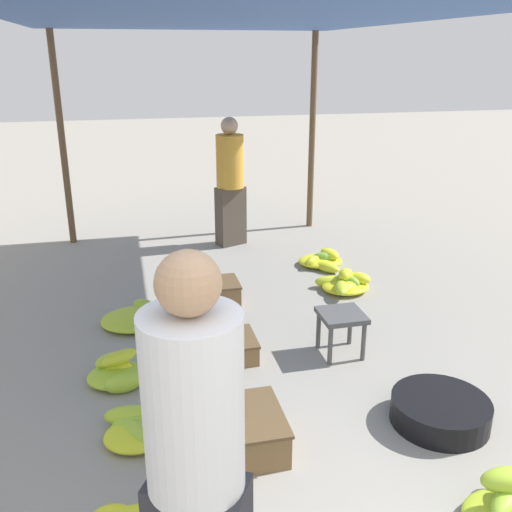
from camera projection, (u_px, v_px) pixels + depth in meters
canopy_post_back_left at (62, 142)px, 6.77m from camera, size 0.08×0.08×2.51m
canopy_post_back_right at (312, 134)px, 7.44m from camera, size 0.08×0.08×2.51m
canopy_tarp at (237, 12)px, 4.07m from camera, size 3.52×6.09×0.04m
vendor_foreground at (196, 462)px, 2.05m from camera, size 0.48×0.48×1.68m
stool at (341, 321)px, 4.44m from camera, size 0.34×0.34×0.35m
basin_black at (440, 411)px, 3.67m from camera, size 0.63×0.63×0.17m
banana_pile_left_0 at (138, 429)px, 3.52m from camera, size 0.47×0.49×0.16m
banana_pile_left_2 at (118, 372)px, 4.13m from camera, size 0.43×0.47×0.23m
banana_pile_left_3 at (142, 316)px, 5.05m from camera, size 0.66×0.64×0.15m
banana_pile_right_1 at (323, 260)px, 6.38m from camera, size 0.52×0.61×0.18m
banana_pile_right_2 at (345, 284)px, 5.69m from camera, size 0.57×0.53×0.22m
crate_near at (239, 432)px, 3.41m from camera, size 0.53×0.53×0.24m
crate_mid at (218, 293)px, 5.36m from camera, size 0.38×0.38×0.24m
crate_far at (230, 347)px, 4.45m from camera, size 0.40×0.40×0.17m
shopper_walking_mid at (230, 180)px, 6.85m from camera, size 0.43×0.43×1.55m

